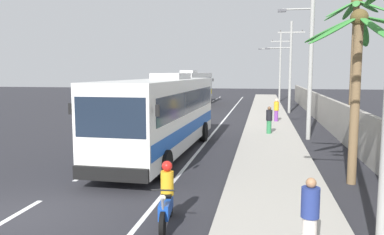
{
  "coord_description": "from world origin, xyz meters",
  "views": [
    {
      "loc": [
        6.32,
        -8.64,
        3.73
      ],
      "look_at": [
        3.21,
        8.41,
        1.7
      ],
      "focal_mm": 36.34,
      "sensor_mm": 36.0,
      "label": 1
    }
  ],
  "objects_px": {
    "coach_bus_far_lane": "(192,87)",
    "pedestrian_far_walk": "(310,215)",
    "palm_second": "(357,60)",
    "utility_pole_mid": "(310,46)",
    "palm_third": "(355,41)",
    "utility_pole_far": "(289,64)",
    "utility_pole_distant": "(279,64)",
    "pedestrian_near_kerb": "(269,119)",
    "pedestrian_midwalk": "(276,109)",
    "motorcycle_beside_bus": "(167,200)",
    "coach_bus_foreground": "(163,112)"
  },
  "relations": [
    {
      "from": "coach_bus_far_lane",
      "to": "pedestrian_far_walk",
      "type": "relative_size",
      "value": 7.53
    },
    {
      "from": "utility_pole_distant",
      "to": "pedestrian_midwalk",
      "type": "bearing_deg",
      "value": -92.59
    },
    {
      "from": "utility_pole_mid",
      "to": "coach_bus_far_lane",
      "type": "bearing_deg",
      "value": 116.05
    },
    {
      "from": "motorcycle_beside_bus",
      "to": "utility_pole_mid",
      "type": "distance_m",
      "value": 14.77
    },
    {
      "from": "coach_bus_foreground",
      "to": "coach_bus_far_lane",
      "type": "bearing_deg",
      "value": 97.58
    },
    {
      "from": "coach_bus_foreground",
      "to": "utility_pole_far",
      "type": "relative_size",
      "value": 1.45
    },
    {
      "from": "motorcycle_beside_bus",
      "to": "pedestrian_near_kerb",
      "type": "bearing_deg",
      "value": 79.35
    },
    {
      "from": "pedestrian_near_kerb",
      "to": "palm_second",
      "type": "height_order",
      "value": "palm_second"
    },
    {
      "from": "pedestrian_near_kerb",
      "to": "utility_pole_mid",
      "type": "distance_m",
      "value": 4.73
    },
    {
      "from": "pedestrian_far_walk",
      "to": "utility_pole_far",
      "type": "distance_m",
      "value": 28.98
    },
    {
      "from": "pedestrian_midwalk",
      "to": "motorcycle_beside_bus",
      "type": "bearing_deg",
      "value": -20.5
    },
    {
      "from": "utility_pole_mid",
      "to": "utility_pole_distant",
      "type": "bearing_deg",
      "value": 90.99
    },
    {
      "from": "coach_bus_foreground",
      "to": "utility_pole_mid",
      "type": "bearing_deg",
      "value": 36.25
    },
    {
      "from": "coach_bus_foreground",
      "to": "motorcycle_beside_bus",
      "type": "bearing_deg",
      "value": -75.04
    },
    {
      "from": "utility_pole_far",
      "to": "palm_second",
      "type": "relative_size",
      "value": 1.44
    },
    {
      "from": "motorcycle_beside_bus",
      "to": "coach_bus_far_lane",
      "type": "bearing_deg",
      "value": 99.36
    },
    {
      "from": "coach_bus_far_lane",
      "to": "palm_second",
      "type": "height_order",
      "value": "palm_second"
    },
    {
      "from": "pedestrian_midwalk",
      "to": "pedestrian_far_walk",
      "type": "xyz_separation_m",
      "value": [
        -0.04,
        -21.28,
        -0.07
      ]
    },
    {
      "from": "coach_bus_foreground",
      "to": "motorcycle_beside_bus",
      "type": "relative_size",
      "value": 6.13
    },
    {
      "from": "motorcycle_beside_bus",
      "to": "utility_pole_far",
      "type": "distance_m",
      "value": 28.12
    },
    {
      "from": "utility_pole_mid",
      "to": "palm_third",
      "type": "relative_size",
      "value": 1.26
    },
    {
      "from": "palm_second",
      "to": "utility_pole_distant",
      "type": "bearing_deg",
      "value": 91.55
    },
    {
      "from": "pedestrian_far_walk",
      "to": "utility_pole_far",
      "type": "height_order",
      "value": "utility_pole_far"
    },
    {
      "from": "utility_pole_far",
      "to": "palm_third",
      "type": "distance_m",
      "value": 14.92
    },
    {
      "from": "palm_third",
      "to": "motorcycle_beside_bus",
      "type": "bearing_deg",
      "value": -118.44
    },
    {
      "from": "palm_third",
      "to": "coach_bus_far_lane",
      "type": "bearing_deg",
      "value": 120.05
    },
    {
      "from": "coach_bus_far_lane",
      "to": "pedestrian_midwalk",
      "type": "xyz_separation_m",
      "value": [
        8.96,
        -14.56,
        -1.02
      ]
    },
    {
      "from": "pedestrian_near_kerb",
      "to": "palm_third",
      "type": "height_order",
      "value": "palm_third"
    },
    {
      "from": "pedestrian_near_kerb",
      "to": "utility_pole_distant",
      "type": "height_order",
      "value": "utility_pole_distant"
    },
    {
      "from": "coach_bus_far_lane",
      "to": "pedestrian_midwalk",
      "type": "bearing_deg",
      "value": -58.4
    },
    {
      "from": "coach_bus_far_lane",
      "to": "utility_pole_mid",
      "type": "bearing_deg",
      "value": -63.95
    },
    {
      "from": "motorcycle_beside_bus",
      "to": "palm_second",
      "type": "height_order",
      "value": "palm_second"
    },
    {
      "from": "palm_second",
      "to": "utility_pole_mid",
      "type": "bearing_deg",
      "value": 93.37
    },
    {
      "from": "utility_pole_mid",
      "to": "palm_second",
      "type": "xyz_separation_m",
      "value": [
        0.51,
        -8.69,
        -0.99
      ]
    },
    {
      "from": "coach_bus_far_lane",
      "to": "pedestrian_far_walk",
      "type": "height_order",
      "value": "coach_bus_far_lane"
    },
    {
      "from": "coach_bus_far_lane",
      "to": "pedestrian_near_kerb",
      "type": "height_order",
      "value": "coach_bus_far_lane"
    },
    {
      "from": "palm_second",
      "to": "pedestrian_far_walk",
      "type": "bearing_deg",
      "value": -109.24
    },
    {
      "from": "coach_bus_foreground",
      "to": "pedestrian_midwalk",
      "type": "xyz_separation_m",
      "value": [
        5.44,
        11.85,
        -0.9
      ]
    },
    {
      "from": "motorcycle_beside_bus",
      "to": "palm_second",
      "type": "relative_size",
      "value": 0.34
    },
    {
      "from": "motorcycle_beside_bus",
      "to": "pedestrian_midwalk",
      "type": "distance_m",
      "value": 20.3
    },
    {
      "from": "utility_pole_distant",
      "to": "utility_pole_mid",
      "type": "bearing_deg",
      "value": -89.01
    },
    {
      "from": "pedestrian_far_walk",
      "to": "coach_bus_far_lane",
      "type": "bearing_deg",
      "value": -152.08
    },
    {
      "from": "utility_pole_mid",
      "to": "utility_pole_distant",
      "type": "height_order",
      "value": "utility_pole_mid"
    },
    {
      "from": "coach_bus_foreground",
      "to": "coach_bus_far_lane",
      "type": "height_order",
      "value": "coach_bus_far_lane"
    },
    {
      "from": "palm_third",
      "to": "palm_second",
      "type": "bearing_deg",
      "value": -101.52
    },
    {
      "from": "pedestrian_midwalk",
      "to": "utility_pole_distant",
      "type": "xyz_separation_m",
      "value": [
        0.98,
        21.69,
        3.7
      ]
    },
    {
      "from": "pedestrian_far_walk",
      "to": "utility_pole_distant",
      "type": "distance_m",
      "value": 43.15
    },
    {
      "from": "utility_pole_far",
      "to": "utility_pole_distant",
      "type": "height_order",
      "value": "utility_pole_distant"
    },
    {
      "from": "utility_pole_far",
      "to": "pedestrian_near_kerb",
      "type": "bearing_deg",
      "value": -98.16
    },
    {
      "from": "pedestrian_near_kerb",
      "to": "pedestrian_far_walk",
      "type": "relative_size",
      "value": 1.03
    }
  ]
}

